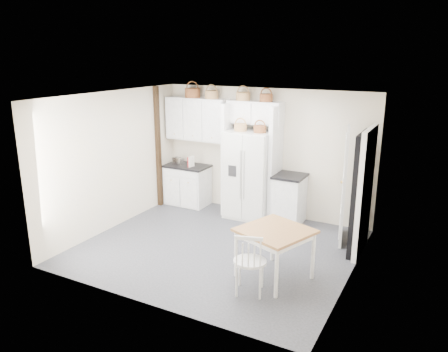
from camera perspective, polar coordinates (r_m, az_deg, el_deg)
The scene contains 28 objects.
floor at distance 7.69m, azimuth -0.79°, elevation -9.32°, with size 4.50×4.50×0.00m, color #2A2B2E.
ceiling at distance 7.00m, azimuth -0.87°, elevation 10.34°, with size 4.50×4.50×0.00m, color white.
wall_back at distance 8.99m, azimuth 5.32°, elevation 3.11°, with size 4.50×4.50×0.00m, color beige.
wall_left at distance 8.52m, azimuth -14.23°, elevation 1.97°, with size 4.00×4.00×0.00m, color beige.
wall_right at distance 6.51m, azimuth 16.84°, elevation -2.49°, with size 4.00×4.00×0.00m, color beige.
refrigerator at distance 8.83m, azimuth 3.47°, elevation 0.19°, with size 0.92×0.74×1.79m, color silver.
base_cab_left at distance 9.72m, azimuth -4.77°, elevation -1.23°, with size 0.92×0.58×0.85m, color silver.
base_cab_right at distance 8.71m, azimuth 8.53°, elevation -3.10°, with size 0.53×0.64×0.94m, color silver.
dining_table at distance 6.63m, azimuth 6.60°, elevation -10.04°, with size 0.93×0.93×0.77m, color brown.
windsor_chair at distance 6.18m, azimuth 3.41°, elevation -11.08°, with size 0.46×0.42×0.95m, color silver.
counter_left at distance 9.60m, azimuth -4.83°, elevation 1.31°, with size 0.96×0.62×0.04m, color black.
counter_right at distance 8.57m, azimuth 8.66°, elevation 0.02°, with size 0.58×0.68×0.04m, color black.
toaster at distance 9.65m, azimuth -6.03°, elevation 1.96°, with size 0.23×0.13×0.16m, color silver.
cookbook_red at distance 9.43m, azimuth -4.45°, elevation 1.89°, with size 0.03×0.15×0.22m, color #A91A1E.
cookbook_cream at distance 9.42m, azimuth -4.30°, elevation 1.90°, with size 0.03×0.16×0.23m, color white.
basket_upper_b at distance 9.39m, azimuth -4.14°, elevation 10.77°, with size 0.33×0.33×0.19m, color #5B2417.
basket_upper_c at distance 9.16m, azimuth -1.63°, elevation 10.58°, with size 0.28×0.28×0.16m, color #A46646.
basket_bridge_a at distance 8.83m, azimuth 2.50°, elevation 10.36°, with size 0.29×0.29×0.16m, color #A46646.
basket_bridge_b at distance 8.63m, azimuth 5.52°, elevation 10.14°, with size 0.26×0.26×0.15m, color #5B2417.
basket_fridge_a at distance 8.61m, azimuth 2.17°, elevation 6.36°, with size 0.26×0.26×0.14m, color #A46646.
basket_fridge_b at distance 8.44m, azimuth 4.70°, elevation 6.11°, with size 0.25×0.25×0.13m, color #5B2417.
upper_cabinet at distance 9.40m, azimuth -3.52°, elevation 7.43°, with size 1.40×0.34×0.90m, color silver.
bridge_cabinet at distance 8.75m, azimuth 4.11°, elevation 8.28°, with size 1.12×0.34×0.45m, color silver.
fridge_panel_left at distance 9.03m, azimuth 0.69°, elevation 2.25°, with size 0.08×0.60×2.30m, color silver.
fridge_panel_right at distance 8.62m, azimuth 6.73°, elevation 1.49°, with size 0.08×0.60×2.30m, color silver.
trim_post at distance 9.50m, azimuth -8.59°, elevation 3.69°, with size 0.09×0.09×2.60m, color black.
doorway_void at distance 7.54m, azimuth 17.54°, elevation -2.24°, with size 0.18×0.85×2.05m, color black.
door_slab at distance 7.92m, azimuth 15.46°, elevation -1.21°, with size 0.80×0.04×2.05m, color white.
Camera 1 is at (3.36, -6.10, 3.27)m, focal length 35.00 mm.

